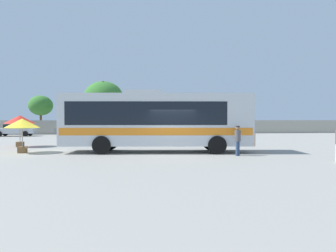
{
  "coord_description": "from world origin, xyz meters",
  "views": [
    {
      "loc": [
        -2.26,
        -16.79,
        1.94
      ],
      "look_at": [
        0.42,
        5.01,
        1.48
      ],
      "focal_mm": 31.98,
      "sensor_mm": 36.0,
      "label": 1
    }
  ],
  "objects": [
    {
      "name": "ground_plane",
      "position": [
        0.0,
        10.0,
        0.0
      ],
      "size": [
        300.0,
        300.0,
        0.0
      ],
      "primitive_type": "plane",
      "color": "gray"
    },
    {
      "name": "perimeter_wall",
      "position": [
        0.0,
        24.37,
        0.93
      ],
      "size": [
        80.0,
        0.3,
        1.87
      ],
      "primitive_type": "cube",
      "color": "#9E998C",
      "rests_on": "ground_plane"
    },
    {
      "name": "coach_bus_silver_orange",
      "position": [
        -0.88,
        1.08,
        1.96
      ],
      "size": [
        11.31,
        3.76,
        3.68
      ],
      "color": "silver",
      "rests_on": "ground_plane"
    },
    {
      "name": "attendant_by_bus_door",
      "position": [
        3.43,
        -1.29,
        0.92
      ],
      "size": [
        0.45,
        0.45,
        1.61
      ],
      "color": "#33476B",
      "rests_on": "ground_plane"
    },
    {
      "name": "vendor_umbrella_near_gate_red",
      "position": [
        -10.19,
        5.73,
        1.92
      ],
      "size": [
        2.15,
        2.15,
        2.26
      ],
      "color": "gray",
      "rests_on": "ground_plane"
    },
    {
      "name": "vendor_umbrella_secondary_yellow",
      "position": [
        -8.59,
        1.56,
        1.69
      ],
      "size": [
        1.97,
        1.97,
        2.01
      ],
      "color": "gray",
      "rests_on": "ground_plane"
    },
    {
      "name": "parked_car_leftmost_silver",
      "position": [
        -15.86,
        20.46,
        0.76
      ],
      "size": [
        4.62,
        2.05,
        1.42
      ],
      "color": "#B7BABF",
      "rests_on": "ground_plane"
    },
    {
      "name": "parked_car_second_grey",
      "position": [
        -9.24,
        20.54,
        0.77
      ],
      "size": [
        4.28,
        2.0,
        1.45
      ],
      "color": "slate",
      "rests_on": "ground_plane"
    },
    {
      "name": "parked_car_third_red",
      "position": [
        -2.66,
        20.97,
        0.79
      ],
      "size": [
        4.06,
        2.03,
        1.49
      ],
      "color": "red",
      "rests_on": "ground_plane"
    },
    {
      "name": "parked_car_rightmost_white",
      "position": [
        3.92,
        20.75,
        0.76
      ],
      "size": [
        4.45,
        2.25,
        1.41
      ],
      "color": "silver",
      "rests_on": "ground_plane"
    },
    {
      "name": "utility_pole_near",
      "position": [
        -6.37,
        27.94,
        3.98
      ],
      "size": [
        1.76,
        0.64,
        7.6
      ],
      "color": "#4C3823",
      "rests_on": "ground_plane"
    },
    {
      "name": "roadside_tree_left",
      "position": [
        -15.59,
        29.47,
        4.04
      ],
      "size": [
        3.47,
        3.47,
        5.53
      ],
      "color": "brown",
      "rests_on": "ground_plane"
    },
    {
      "name": "roadside_tree_midleft",
      "position": [
        -6.39,
        29.11,
        5.21
      ],
      "size": [
        5.89,
        5.89,
        7.72
      ],
      "color": "brown",
      "rests_on": "ground_plane"
    },
    {
      "name": "roadside_tree_midright",
      "position": [
        0.01,
        30.78,
        3.99
      ],
      "size": [
        3.43,
        3.43,
        5.47
      ],
      "color": "brown",
      "rests_on": "ground_plane"
    }
  ]
}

